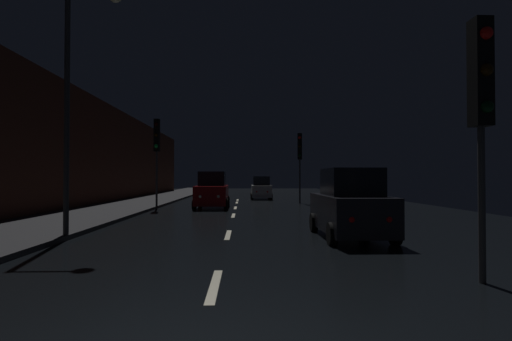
{
  "coord_description": "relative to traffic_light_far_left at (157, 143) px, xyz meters",
  "views": [
    {
      "loc": [
        0.49,
        -3.98,
        1.83
      ],
      "look_at": [
        1.07,
        15.0,
        2.17
      ],
      "focal_mm": 28.72,
      "sensor_mm": 36.0,
      "label": 1
    }
  ],
  "objects": [
    {
      "name": "traffic_light_near_right",
      "position": [
        9.2,
        -16.88,
        -0.51
      ],
      "size": [
        0.31,
        0.46,
        4.63
      ],
      "rotation": [
        0.0,
        0.0,
        -1.56
      ],
      "color": "#38383A",
      "rests_on": "ground"
    },
    {
      "name": "sidewalk_left",
      "position": [
        -2.3,
        4.6,
        -3.78
      ],
      "size": [
        4.4,
        84.0,
        0.15
      ],
      "primitive_type": "cube",
      "color": "#28282B",
      "rests_on": "ground"
    },
    {
      "name": "lane_centerline",
      "position": [
        4.55,
        -2.38,
        -3.84
      ],
      "size": [
        0.16,
        29.0,
        0.01
      ],
      "color": "beige",
      "rests_on": "ground"
    },
    {
      "name": "car_approaching_headlights",
      "position": [
        3.13,
        1.12,
        -2.84
      ],
      "size": [
        2.02,
        4.38,
        2.21
      ],
      "rotation": [
        0.0,
        0.0,
        -1.57
      ],
      "color": "maroon",
      "rests_on": "ground"
    },
    {
      "name": "traffic_light_far_right",
      "position": [
        9.1,
        5.45,
        -0.17
      ],
      "size": [
        0.37,
        0.48,
        5.05
      ],
      "rotation": [
        0.0,
        0.0,
        -1.77
      ],
      "color": "#38383A",
      "rests_on": "ground"
    },
    {
      "name": "building_facade_left",
      "position": [
        -4.9,
        1.1,
        -0.31
      ],
      "size": [
        0.8,
        63.0,
        7.07
      ],
      "primitive_type": "cube",
      "color": "#472319",
      "rests_on": "ground"
    },
    {
      "name": "traffic_light_far_left",
      "position": [
        0.0,
        0.0,
        0.0
      ],
      "size": [
        0.32,
        0.46,
        5.26
      ],
      "rotation": [
        0.0,
        0.0,
        -1.6
      ],
      "color": "#38383A",
      "rests_on": "ground"
    },
    {
      "name": "ground",
      "position": [
        4.55,
        4.6,
        -3.86
      ],
      "size": [
        26.1,
        84.0,
        0.02
      ],
      "primitive_type": "cube",
      "color": "black"
    },
    {
      "name": "car_parked_right_near",
      "position": [
        8.3,
        -11.46,
        -2.88
      ],
      "size": [
        1.94,
        4.21,
        2.12
      ],
      "rotation": [
        0.0,
        0.0,
        1.57
      ],
      "color": "black",
      "rests_on": "ground"
    },
    {
      "name": "car_distant_taillights",
      "position": [
        6.56,
        11.3,
        -2.96
      ],
      "size": [
        1.79,
        3.87,
        1.95
      ],
      "rotation": [
        0.0,
        0.0,
        1.57
      ],
      "color": "silver",
      "rests_on": "ground"
    },
    {
      "name": "streetlamp_overhead",
      "position": [
        0.25,
        -11.63,
        1.11
      ],
      "size": [
        1.7,
        0.44,
        7.53
      ],
      "color": "#2D2D30",
      "rests_on": "ground"
    }
  ]
}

